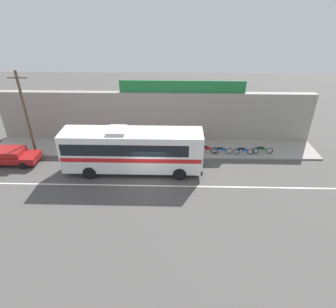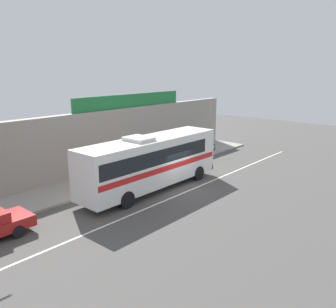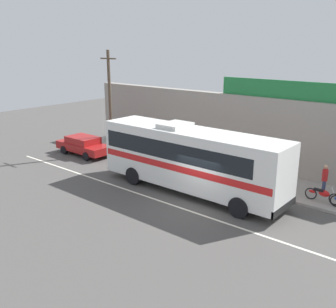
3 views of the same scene
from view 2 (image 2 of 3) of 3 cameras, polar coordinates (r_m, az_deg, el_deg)
ground_plane at (r=24.23m, az=1.79°, el=-5.57°), size 70.00×70.00×0.00m
sidewalk_slab at (r=27.62m, az=-6.60°, el=-3.04°), size 30.00×3.60×0.14m
storefront_facade at (r=28.64m, az=-9.64°, el=2.27°), size 30.00×0.70×4.80m
storefront_billboard at (r=29.90m, az=-6.00°, el=8.59°), size 11.63×0.12×1.10m
road_center_stripe at (r=23.76m, az=3.29°, el=-5.98°), size 30.00×0.14×0.01m
intercity_bus at (r=23.38m, az=-2.88°, el=-1.01°), size 11.06×2.62×3.78m
motorcycle_blue at (r=32.62m, az=5.34°, el=0.52°), size 1.86×0.56×0.94m
motorcycle_purple at (r=30.23m, az=1.41°, el=-0.49°), size 1.84×0.56×0.94m
motorcycle_green at (r=34.13m, az=6.78°, el=1.09°), size 1.86×0.56×0.94m
motorcycle_black at (r=31.15m, az=3.24°, el=-0.08°), size 1.86×0.56×0.94m
pedestrian_far_right at (r=28.94m, az=-2.31°, el=0.05°), size 0.30×0.48×1.74m
pedestrian_far_left at (r=30.51m, az=-0.30°, el=0.76°), size 0.30×0.48×1.72m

